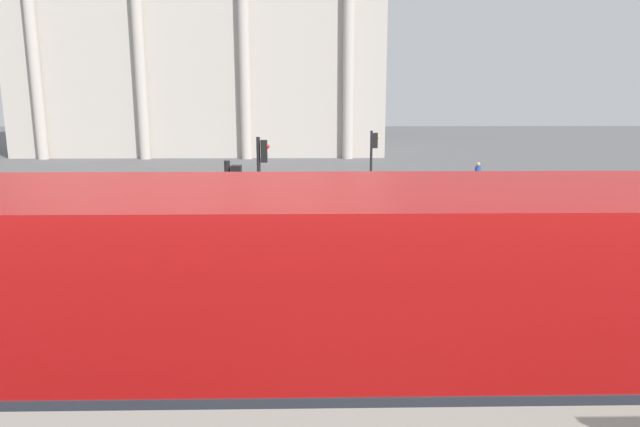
# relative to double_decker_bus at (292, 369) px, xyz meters

# --- Properties ---
(double_decker_bus) EXTENTS (10.34, 2.70, 4.28)m
(double_decker_bus) POSITION_rel_double_decker_bus_xyz_m (0.00, 0.00, 0.00)
(double_decker_bus) COLOR black
(double_decker_bus) RESTS_ON ground_plane
(plaza_building_left) EXTENTS (32.57, 16.74, 25.96)m
(plaza_building_left) POSITION_rel_double_decker_bus_xyz_m (-9.31, 51.00, 10.59)
(plaza_building_left) COLOR #BCB2A8
(plaza_building_left) RESTS_ON ground_plane
(traffic_light_near) EXTENTS (0.42, 0.24, 3.89)m
(traffic_light_near) POSITION_rel_double_decker_bus_xyz_m (-1.38, 5.97, 0.15)
(traffic_light_near) COLOR black
(traffic_light_near) RESTS_ON ground_plane
(traffic_light_mid) EXTENTS (0.42, 0.24, 3.91)m
(traffic_light_mid) POSITION_rel_double_decker_bus_xyz_m (-1.33, 12.60, 0.16)
(traffic_light_mid) COLOR black
(traffic_light_mid) RESTS_ON ground_plane
(traffic_light_far) EXTENTS (0.42, 0.24, 3.61)m
(traffic_light_far) POSITION_rel_double_decker_bus_xyz_m (3.17, 21.01, -0.02)
(traffic_light_far) COLOR black
(traffic_light_far) RESTS_ON ground_plane
(pedestrian_red) EXTENTS (0.32, 0.32, 1.63)m
(pedestrian_red) POSITION_rel_double_decker_bus_xyz_m (5.58, 14.05, -1.46)
(pedestrian_red) COLOR #282B33
(pedestrian_red) RESTS_ON ground_plane
(pedestrian_blue) EXTENTS (0.32, 0.32, 1.69)m
(pedestrian_blue) POSITION_rel_double_decker_bus_xyz_m (9.33, 25.04, -1.42)
(pedestrian_blue) COLOR #282B33
(pedestrian_blue) RESTS_ON ground_plane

